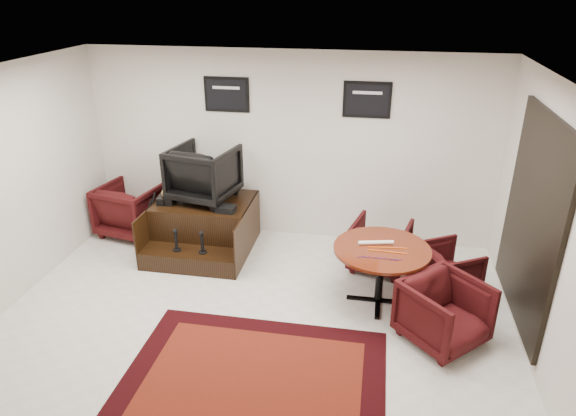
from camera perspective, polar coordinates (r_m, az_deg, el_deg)
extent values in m
plane|color=silver|center=(6.04, -4.24, -13.31)|extent=(6.00, 6.00, 0.00)
cube|color=silver|center=(7.59, 0.06, 6.74)|extent=(6.00, 0.02, 2.80)
cube|color=silver|center=(3.36, -16.06, -19.42)|extent=(6.00, 0.02, 2.80)
cube|color=silver|center=(5.44, 27.63, -3.49)|extent=(0.02, 5.00, 2.80)
cube|color=white|center=(4.88, -5.26, 13.79)|extent=(6.00, 5.00, 0.02)
cube|color=black|center=(6.08, 25.47, -1.31)|extent=(0.05, 1.90, 2.30)
cube|color=black|center=(6.07, 25.38, -1.30)|extent=(0.02, 1.72, 2.12)
cube|color=black|center=(6.07, 25.43, -1.30)|extent=(0.03, 0.05, 2.12)
cube|color=black|center=(7.59, -6.83, 12.42)|extent=(0.66, 0.03, 0.50)
cube|color=black|center=(7.57, -6.87, 12.39)|extent=(0.58, 0.01, 0.42)
cube|color=silver|center=(7.55, -6.91, 13.13)|extent=(0.40, 0.00, 0.04)
cube|color=black|center=(7.28, 8.78, 11.80)|extent=(0.66, 0.03, 0.50)
cube|color=black|center=(7.26, 8.77, 11.77)|extent=(0.58, 0.01, 0.42)
cube|color=silver|center=(7.23, 8.82, 12.54)|extent=(0.40, 0.00, 0.04)
cube|color=black|center=(5.42, -3.88, -18.51)|extent=(2.61, 1.96, 0.01)
cube|color=#53170B|center=(5.41, -3.88, -18.46)|extent=(2.15, 1.49, 0.01)
cube|color=black|center=(7.72, -9.07, -1.58)|extent=(1.39, 1.03, 0.72)
cube|color=black|center=(7.23, -10.77, -5.66)|extent=(1.39, 0.41, 0.26)
cube|color=black|center=(7.79, -14.35, -1.81)|extent=(0.02, 1.44, 0.72)
cube|color=black|center=(7.35, -4.49, -2.69)|extent=(0.02, 1.44, 0.72)
cylinder|color=black|center=(7.23, -12.23, -4.55)|extent=(0.11, 0.11, 0.02)
cylinder|color=black|center=(7.17, -12.32, -3.64)|extent=(0.04, 0.04, 0.24)
sphere|color=black|center=(7.10, -12.43, -2.53)|extent=(0.07, 0.07, 0.07)
cylinder|color=black|center=(7.10, -9.45, -4.85)|extent=(0.11, 0.11, 0.02)
cylinder|color=black|center=(7.04, -9.52, -3.92)|extent=(0.04, 0.04, 0.24)
sphere|color=black|center=(6.97, -9.61, -2.80)|extent=(0.07, 0.07, 0.07)
imported|color=black|center=(7.46, -9.35, 4.12)|extent=(0.99, 0.95, 0.88)
cube|color=black|center=(7.60, -13.75, 0.99)|extent=(0.14, 0.30, 0.11)
cube|color=black|center=(7.56, -12.88, 0.97)|extent=(0.14, 0.30, 0.11)
cube|color=black|center=(7.13, -6.93, -0.10)|extent=(0.27, 0.19, 0.09)
imported|color=black|center=(8.31, -17.05, 0.15)|extent=(1.00, 0.96, 0.89)
cylinder|color=#4F1B0B|center=(6.20, 10.40, -4.52)|extent=(1.15, 1.15, 0.04)
cylinder|color=black|center=(6.38, 10.17, -7.33)|extent=(0.09, 0.09, 0.68)
cube|color=black|center=(6.57, 9.93, -10.05)|extent=(0.77, 0.06, 0.03)
cube|color=black|center=(6.57, 9.93, -10.05)|extent=(0.06, 0.77, 0.03)
imported|color=black|center=(7.11, 10.20, -3.85)|extent=(0.88, 0.84, 0.76)
imported|color=black|center=(6.81, 17.28, -6.29)|extent=(0.87, 0.89, 0.69)
imported|color=black|center=(5.89, 16.99, -10.76)|extent=(1.07, 1.07, 0.81)
cylinder|color=white|center=(6.25, 9.74, -3.81)|extent=(0.42, 0.14, 0.05)
cylinder|color=#FB610D|center=(6.11, 11.00, -4.78)|extent=(0.45, 0.03, 0.01)
cylinder|color=#FB610D|center=(6.20, 11.00, -4.34)|extent=(0.45, 0.06, 0.01)
cylinder|color=#4C1933|center=(5.96, 8.10, -5.37)|extent=(0.10, 0.05, 0.01)
cylinder|color=#4C1933|center=(5.96, 8.68, -5.42)|extent=(0.10, 0.05, 0.01)
cylinder|color=#4C1933|center=(5.96, 9.26, -5.46)|extent=(0.10, 0.05, 0.01)
cylinder|color=#4C1933|center=(5.96, 9.84, -5.50)|extent=(0.10, 0.05, 0.01)
cylinder|color=#4C1933|center=(5.96, 10.41, -5.54)|extent=(0.10, 0.05, 0.01)
cylinder|color=#4C1933|center=(5.96, 10.99, -5.58)|extent=(0.10, 0.05, 0.01)
cylinder|color=#4C1933|center=(5.96, 11.57, -5.62)|extent=(0.10, 0.05, 0.01)
cylinder|color=#4C1933|center=(5.97, 12.15, -5.66)|extent=(0.10, 0.05, 0.01)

